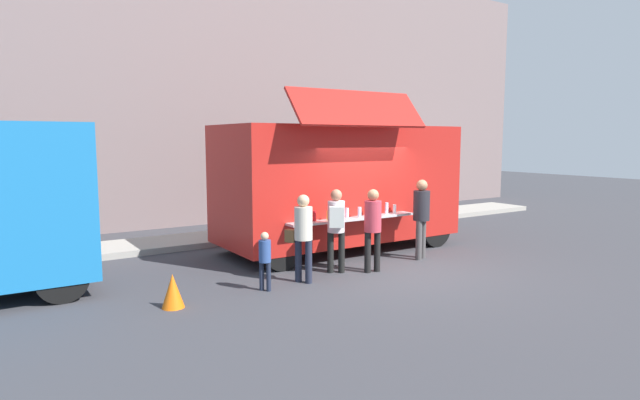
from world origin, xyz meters
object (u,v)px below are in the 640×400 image
at_px(traffic_cone_orange, 173,291).
at_px(customer_extra_browsing, 421,212).
at_px(trash_bin, 393,209).
at_px(customer_rear_waiting, 303,231).
at_px(food_truck_main, 339,183).
at_px(customer_front_ordering, 373,223).
at_px(child_near_queue, 265,256).
at_px(customer_mid_with_backpack, 336,222).

relative_size(traffic_cone_orange, customer_extra_browsing, 0.31).
height_order(trash_bin, customer_rear_waiting, customer_rear_waiting).
relative_size(food_truck_main, traffic_cone_orange, 10.52).
xyz_separation_m(food_truck_main, customer_extra_browsing, (0.92, -1.88, -0.56)).
distance_m(traffic_cone_orange, trash_bin, 9.69).
height_order(customer_front_ordering, customer_rear_waiting, customer_front_ordering).
distance_m(traffic_cone_orange, child_near_queue, 1.70).
bearing_deg(customer_mid_with_backpack, food_truck_main, -3.87).
height_order(food_truck_main, customer_rear_waiting, food_truck_main).
xyz_separation_m(customer_rear_waiting, customer_extra_browsing, (3.22, 0.20, 0.08)).
relative_size(customer_front_ordering, customer_mid_with_backpack, 1.00).
relative_size(traffic_cone_orange, customer_front_ordering, 0.33).
bearing_deg(customer_rear_waiting, trash_bin, 6.08).
bearing_deg(child_near_queue, customer_rear_waiting, -28.30).
distance_m(trash_bin, customer_extra_browsing, 5.10).
bearing_deg(customer_extra_browsing, customer_mid_with_backpack, 64.89).
xyz_separation_m(traffic_cone_orange, trash_bin, (8.57, 4.53, 0.19)).
height_order(customer_extra_browsing, child_near_queue, customer_extra_browsing).
distance_m(traffic_cone_orange, customer_front_ordering, 4.15).
bearing_deg(customer_front_ordering, trash_bin, -36.47).
relative_size(food_truck_main, trash_bin, 6.24).
xyz_separation_m(customer_mid_with_backpack, customer_extra_browsing, (2.31, -0.02, 0.03)).
distance_m(food_truck_main, customer_extra_browsing, 2.16).
distance_m(customer_front_ordering, customer_rear_waiting, 1.59).
relative_size(trash_bin, customer_rear_waiting, 0.56).
distance_m(food_truck_main, trash_bin, 4.57).
relative_size(trash_bin, customer_extra_browsing, 0.52).
bearing_deg(trash_bin, customer_mid_with_backpack, -140.93).
height_order(food_truck_main, trash_bin, food_truck_main).
relative_size(trash_bin, child_near_queue, 0.88).
xyz_separation_m(food_truck_main, traffic_cone_orange, (-4.80, -2.21, -1.36)).
bearing_deg(customer_mid_with_backpack, customer_extra_browsing, -57.61).
distance_m(customer_rear_waiting, child_near_queue, 0.92).
xyz_separation_m(customer_front_ordering, customer_rear_waiting, (-1.58, 0.11, -0.02)).
distance_m(customer_extra_browsing, child_near_queue, 4.10).
height_order(food_truck_main, customer_extra_browsing, food_truck_main).
bearing_deg(customer_mid_with_backpack, child_near_queue, 133.05).
bearing_deg(food_truck_main, customer_front_ordering, -108.13).
height_order(traffic_cone_orange, customer_mid_with_backpack, customer_mid_with_backpack).
bearing_deg(food_truck_main, customer_rear_waiting, -137.92).
bearing_deg(trash_bin, customer_rear_waiting, -144.05).
xyz_separation_m(customer_front_ordering, child_near_queue, (-2.43, 0.01, -0.38)).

